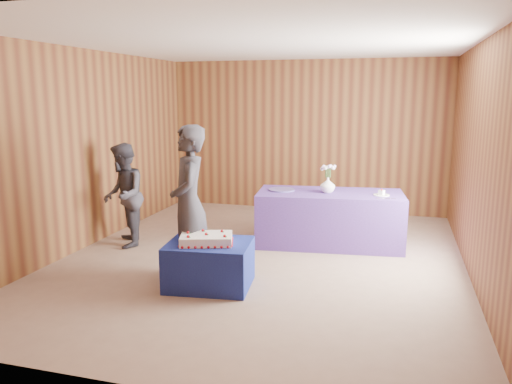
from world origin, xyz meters
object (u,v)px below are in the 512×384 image
at_px(serving_table, 329,218).
at_px(vase, 328,185).
at_px(cake_table, 209,264).
at_px(guest_right, 124,195).
at_px(guest_left, 189,203).
at_px(sheet_cake, 206,239).

distance_m(serving_table, vase, 0.48).
xyz_separation_m(cake_table, vase, (1.02, 1.92, 0.61)).
bearing_deg(guest_right, cake_table, 28.49).
bearing_deg(serving_table, guest_left, -135.15).
distance_m(cake_table, sheet_cake, 0.30).
distance_m(vase, guest_left, 2.17).
bearing_deg(guest_right, vase, 78.50).
height_order(serving_table, guest_left, guest_left).
xyz_separation_m(vase, guest_left, (-1.34, -1.71, 0.02)).
bearing_deg(guest_left, serving_table, 117.05).
relative_size(serving_table, guest_right, 1.39).
distance_m(serving_table, guest_right, 2.89).
relative_size(guest_left, guest_right, 1.22).
distance_m(serving_table, sheet_cake, 2.26).
height_order(cake_table, serving_table, serving_table).
xyz_separation_m(cake_table, guest_left, (-0.32, 0.21, 0.63)).
bearing_deg(guest_right, serving_table, 78.72).
distance_m(sheet_cake, guest_left, 0.51).
height_order(serving_table, sheet_cake, serving_table).
height_order(guest_left, guest_right, guest_left).
height_order(cake_table, guest_right, guest_right).
relative_size(cake_table, vase, 4.23).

